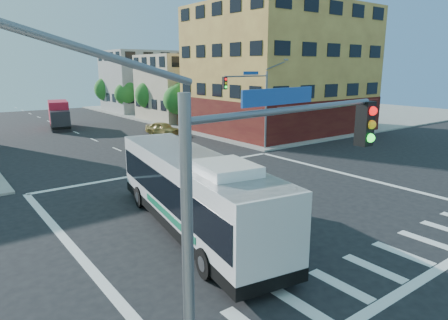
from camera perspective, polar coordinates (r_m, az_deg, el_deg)
ground at (r=21.93m, az=4.23°, el=-6.46°), size 120.00×120.00×0.00m
sidewalk_ne at (r=70.51m, az=7.03°, el=7.12°), size 50.00×50.00×0.15m
corner_building_ne at (r=47.84m, az=7.94°, el=11.27°), size 18.10×15.44×14.00m
building_east_near at (r=58.27m, az=-5.24°, el=10.29°), size 12.06×10.06×9.00m
building_east_far at (r=70.53m, az=-11.36°, el=10.98°), size 12.06×10.06×10.00m
signal_mast_ne at (r=34.71m, az=4.16°, el=9.20°), size 7.91×1.13×8.07m
signal_mast_sw at (r=7.09m, az=6.01°, el=-6.36°), size 7.91×1.01×8.07m
street_tree_a at (r=50.53m, az=-6.50°, el=8.79°), size 3.60×3.60×5.53m
street_tree_b at (r=57.54m, az=-10.62°, el=9.33°), size 3.80×3.80×5.79m
street_tree_c at (r=64.81m, az=-13.81°, el=9.32°), size 3.40×3.40×5.29m
street_tree_d at (r=72.19m, az=-16.39°, el=9.86°), size 4.00×4.00×6.03m
transit_bus at (r=18.11m, az=-4.49°, el=-4.40°), size 4.90×13.35×3.87m
box_truck at (r=53.05m, az=-22.49°, el=5.91°), size 3.58×7.55×3.27m
parked_car at (r=44.88m, az=-8.74°, el=4.48°), size 3.03×4.48×1.42m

